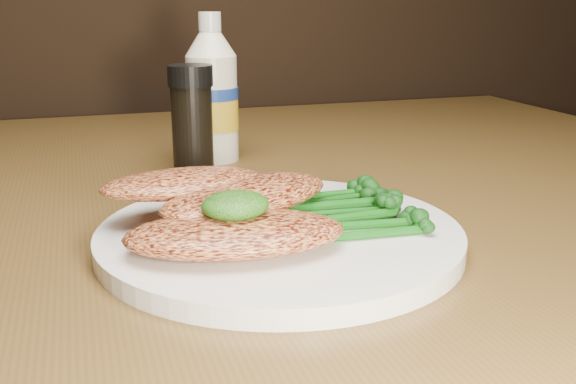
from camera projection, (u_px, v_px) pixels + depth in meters
name	position (u px, v px, depth m)	size (l,w,h in m)	color
plate	(280.00, 236.00, 0.47)	(0.25, 0.25, 0.01)	white
chicken_front	(235.00, 234.00, 0.42)	(0.14, 0.08, 0.02)	#D97C45
chicken_mid	(247.00, 196.00, 0.47)	(0.14, 0.07, 0.02)	#D97C45
chicken_back	(183.00, 183.00, 0.48)	(0.12, 0.06, 0.02)	#D97C45
pesto_front	(235.00, 205.00, 0.42)	(0.04, 0.04, 0.02)	black
broccolini_bundle	(335.00, 206.00, 0.48)	(0.12, 0.10, 0.02)	#135713
mayo_bottle	(212.00, 88.00, 0.69)	(0.05, 0.05, 0.15)	#F0EBCB
pepper_grinder	(192.00, 120.00, 0.65)	(0.04, 0.04, 0.11)	black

